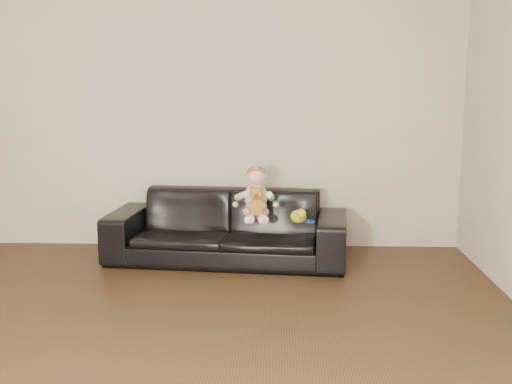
{
  "coord_description": "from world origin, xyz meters",
  "views": [
    {
      "loc": [
        0.91,
        -2.89,
        1.48
      ],
      "look_at": [
        0.72,
        2.16,
        0.59
      ],
      "focal_mm": 45.0,
      "sensor_mm": 36.0,
      "label": 1
    }
  ],
  "objects_px": {
    "teddy_bear": "(257,202)",
    "toy_green": "(298,217)",
    "baby": "(256,196)",
    "toy_blue_disc": "(310,221)",
    "toy_rattle": "(296,220)",
    "sofa": "(227,227)"
  },
  "relations": [
    {
      "from": "teddy_bear",
      "to": "toy_rattle",
      "type": "relative_size",
      "value": 4.22
    },
    {
      "from": "sofa",
      "to": "toy_blue_disc",
      "type": "bearing_deg",
      "value": -10.75
    },
    {
      "from": "toy_rattle",
      "to": "toy_blue_disc",
      "type": "bearing_deg",
      "value": 20.36
    },
    {
      "from": "teddy_bear",
      "to": "toy_rattle",
      "type": "bearing_deg",
      "value": -21.54
    },
    {
      "from": "baby",
      "to": "toy_green",
      "type": "relative_size",
      "value": 2.77
    },
    {
      "from": "toy_blue_disc",
      "to": "baby",
      "type": "bearing_deg",
      "value": 167.74
    },
    {
      "from": "baby",
      "to": "toy_green",
      "type": "bearing_deg",
      "value": -35.22
    },
    {
      "from": "toy_green",
      "to": "toy_rattle",
      "type": "height_order",
      "value": "toy_green"
    },
    {
      "from": "baby",
      "to": "toy_blue_disc",
      "type": "relative_size",
      "value": 4.99
    },
    {
      "from": "toy_rattle",
      "to": "toy_blue_disc",
      "type": "height_order",
      "value": "toy_rattle"
    },
    {
      "from": "toy_blue_disc",
      "to": "sofa",
      "type": "bearing_deg",
      "value": 163.47
    },
    {
      "from": "teddy_bear",
      "to": "toy_blue_disc",
      "type": "distance_m",
      "value": 0.45
    },
    {
      "from": "toy_green",
      "to": "toy_blue_disc",
      "type": "distance_m",
      "value": 0.11
    },
    {
      "from": "toy_green",
      "to": "baby",
      "type": "bearing_deg",
      "value": 157.86
    },
    {
      "from": "sofa",
      "to": "toy_rattle",
      "type": "relative_size",
      "value": 33.54
    },
    {
      "from": "baby",
      "to": "teddy_bear",
      "type": "relative_size",
      "value": 1.74
    },
    {
      "from": "baby",
      "to": "toy_blue_disc",
      "type": "distance_m",
      "value": 0.47
    },
    {
      "from": "teddy_bear",
      "to": "toy_green",
      "type": "relative_size",
      "value": 1.59
    },
    {
      "from": "toy_rattle",
      "to": "toy_blue_disc",
      "type": "xyz_separation_m",
      "value": [
        0.11,
        0.04,
        -0.02
      ]
    },
    {
      "from": "sofa",
      "to": "toy_blue_disc",
      "type": "xyz_separation_m",
      "value": [
        0.67,
        -0.2,
        0.1
      ]
    },
    {
      "from": "toy_blue_disc",
      "to": "teddy_bear",
      "type": "bearing_deg",
      "value": -174.8
    },
    {
      "from": "teddy_bear",
      "to": "toy_rattle",
      "type": "height_order",
      "value": "teddy_bear"
    }
  ]
}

